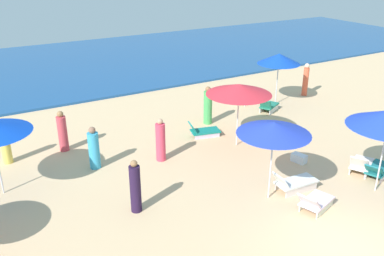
{
  "coord_description": "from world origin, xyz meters",
  "views": [
    {
      "loc": [
        -7.69,
        -5.28,
        7.03
      ],
      "look_at": [
        -0.72,
        6.78,
        1.12
      ],
      "focal_mm": 38.8,
      "sensor_mm": 36.0,
      "label": 1
    }
  ],
  "objects_px": {
    "beachgoer_0": "(94,149)",
    "beachgoer_2": "(306,80)",
    "umbrella_4": "(279,59)",
    "lounge_chair_4_0": "(268,106)",
    "lounge_chair_1_1": "(361,164)",
    "lounge_chair_3_1": "(294,183)",
    "lounge_chair_3_0": "(315,202)",
    "beachgoer_4": "(63,132)",
    "beachgoer_5": "(5,144)",
    "beachgoer_6": "(161,141)",
    "beachgoer_3": "(135,188)",
    "beachgoer_7": "(208,107)",
    "umbrella_3": "(274,128)",
    "lounge_chair_1_0": "(378,170)",
    "cooler_box_0": "(299,158)",
    "lounge_chair_5_0": "(203,131)",
    "lounge_chair_4_1": "(246,99)"
  },
  "relations": [
    {
      "from": "lounge_chair_3_0",
      "to": "beachgoer_0",
      "type": "distance_m",
      "value": 7.51
    },
    {
      "from": "beachgoer_2",
      "to": "beachgoer_5",
      "type": "distance_m",
      "value": 14.8
    },
    {
      "from": "lounge_chair_1_1",
      "to": "beachgoer_6",
      "type": "relative_size",
      "value": 0.88
    },
    {
      "from": "lounge_chair_1_1",
      "to": "lounge_chair_3_1",
      "type": "xyz_separation_m",
      "value": [
        -2.85,
        0.25,
        -0.01
      ]
    },
    {
      "from": "lounge_chair_4_0",
      "to": "beachgoer_5",
      "type": "relative_size",
      "value": 0.84
    },
    {
      "from": "umbrella_4",
      "to": "beachgoer_6",
      "type": "bearing_deg",
      "value": -161.12
    },
    {
      "from": "beachgoer_6",
      "to": "lounge_chair_1_1",
      "type": "bearing_deg",
      "value": -134.28
    },
    {
      "from": "beachgoer_3",
      "to": "beachgoer_7",
      "type": "height_order",
      "value": "beachgoer_7"
    },
    {
      "from": "lounge_chair_4_0",
      "to": "cooler_box_0",
      "type": "distance_m",
      "value": 5.17
    },
    {
      "from": "lounge_chair_4_1",
      "to": "beachgoer_6",
      "type": "relative_size",
      "value": 0.94
    },
    {
      "from": "beachgoer_7",
      "to": "beachgoer_4",
      "type": "bearing_deg",
      "value": -7.05
    },
    {
      "from": "cooler_box_0",
      "to": "beachgoer_3",
      "type": "bearing_deg",
      "value": -103.85
    },
    {
      "from": "umbrella_3",
      "to": "umbrella_4",
      "type": "bearing_deg",
      "value": 48.09
    },
    {
      "from": "beachgoer_0",
      "to": "beachgoer_2",
      "type": "distance_m",
      "value": 12.39
    },
    {
      "from": "beachgoer_0",
      "to": "beachgoer_5",
      "type": "relative_size",
      "value": 0.98
    },
    {
      "from": "cooler_box_0",
      "to": "beachgoer_4",
      "type": "bearing_deg",
      "value": -139.4
    },
    {
      "from": "beachgoer_4",
      "to": "beachgoer_5",
      "type": "relative_size",
      "value": 1.01
    },
    {
      "from": "beachgoer_0",
      "to": "beachgoer_4",
      "type": "xyz_separation_m",
      "value": [
        -0.59,
        1.96,
        0.03
      ]
    },
    {
      "from": "umbrella_4",
      "to": "lounge_chair_4_1",
      "type": "relative_size",
      "value": 1.66
    },
    {
      "from": "lounge_chair_3_0",
      "to": "lounge_chair_5_0",
      "type": "height_order",
      "value": "lounge_chair_3_0"
    },
    {
      "from": "lounge_chair_3_0",
      "to": "beachgoer_2",
      "type": "distance_m",
      "value": 10.98
    },
    {
      "from": "beachgoer_4",
      "to": "cooler_box_0",
      "type": "xyz_separation_m",
      "value": [
        7.12,
        -5.24,
        -0.6
      ]
    },
    {
      "from": "lounge_chair_3_0",
      "to": "lounge_chair_1_0",
      "type": "bearing_deg",
      "value": -100.59
    },
    {
      "from": "lounge_chair_3_0",
      "to": "umbrella_4",
      "type": "height_order",
      "value": "umbrella_4"
    },
    {
      "from": "umbrella_4",
      "to": "beachgoer_4",
      "type": "height_order",
      "value": "umbrella_4"
    },
    {
      "from": "umbrella_4",
      "to": "lounge_chair_4_0",
      "type": "distance_m",
      "value": 2.37
    },
    {
      "from": "umbrella_4",
      "to": "beachgoer_0",
      "type": "bearing_deg",
      "value": -168.67
    },
    {
      "from": "umbrella_4",
      "to": "beachgoer_2",
      "type": "bearing_deg",
      "value": 7.59
    },
    {
      "from": "umbrella_4",
      "to": "beachgoer_4",
      "type": "distance_m",
      "value": 10.64
    },
    {
      "from": "lounge_chair_1_0",
      "to": "umbrella_3",
      "type": "xyz_separation_m",
      "value": [
        -4.04,
        0.81,
        2.08
      ]
    },
    {
      "from": "umbrella_3",
      "to": "beachgoer_2",
      "type": "relative_size",
      "value": 1.46
    },
    {
      "from": "lounge_chair_4_0",
      "to": "beachgoer_4",
      "type": "distance_m",
      "value": 9.53
    },
    {
      "from": "lounge_chair_3_0",
      "to": "cooler_box_0",
      "type": "height_order",
      "value": "lounge_chair_3_0"
    },
    {
      "from": "lounge_chair_4_0",
      "to": "beachgoer_7",
      "type": "xyz_separation_m",
      "value": [
        -3.28,
        0.21,
        0.51
      ]
    },
    {
      "from": "umbrella_4",
      "to": "beachgoer_0",
      "type": "distance_m",
      "value": 10.26
    },
    {
      "from": "lounge_chair_3_1",
      "to": "umbrella_4",
      "type": "xyz_separation_m",
      "value": [
        4.94,
        6.65,
        2.03
      ]
    },
    {
      "from": "umbrella_3",
      "to": "umbrella_4",
      "type": "height_order",
      "value": "umbrella_4"
    },
    {
      "from": "lounge_chair_1_0",
      "to": "umbrella_4",
      "type": "height_order",
      "value": "umbrella_4"
    },
    {
      "from": "beachgoer_6",
      "to": "beachgoer_7",
      "type": "height_order",
      "value": "beachgoer_7"
    },
    {
      "from": "beachgoer_5",
      "to": "cooler_box_0",
      "type": "xyz_separation_m",
      "value": [
        9.15,
        -5.24,
        -0.59
      ]
    },
    {
      "from": "lounge_chair_3_0",
      "to": "lounge_chair_4_1",
      "type": "height_order",
      "value": "lounge_chair_3_0"
    },
    {
      "from": "beachgoer_0",
      "to": "umbrella_3",
      "type": "bearing_deg",
      "value": 42.41
    },
    {
      "from": "umbrella_4",
      "to": "lounge_chair_5_0",
      "type": "xyz_separation_m",
      "value": [
        -5.22,
        -1.56,
        -2.08
      ]
    },
    {
      "from": "lounge_chair_5_0",
      "to": "beachgoer_5",
      "type": "height_order",
      "value": "beachgoer_5"
    },
    {
      "from": "lounge_chair_1_0",
      "to": "lounge_chair_1_1",
      "type": "height_order",
      "value": "lounge_chair_1_1"
    },
    {
      "from": "lounge_chair_4_0",
      "to": "beachgoer_6",
      "type": "height_order",
      "value": "beachgoer_6"
    },
    {
      "from": "lounge_chair_3_1",
      "to": "lounge_chair_1_0",
      "type": "bearing_deg",
      "value": -100.18
    },
    {
      "from": "lounge_chair_1_0",
      "to": "beachgoer_2",
      "type": "distance_m",
      "value": 8.73
    },
    {
      "from": "beachgoer_2",
      "to": "beachgoer_5",
      "type": "relative_size",
      "value": 1.08
    },
    {
      "from": "lounge_chair_3_1",
      "to": "beachgoer_0",
      "type": "height_order",
      "value": "beachgoer_0"
    }
  ]
}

